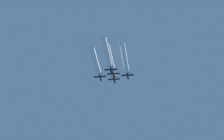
{
  "coord_description": "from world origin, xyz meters",
  "views": [
    {
      "loc": [
        28.73,
        -255.5,
        2.29
      ],
      "look_at": [
        -0.17,
        -9.7,
        146.03
      ],
      "focal_mm": 68.92,
      "sensor_mm": 36.0,
      "label": 1
    }
  ],
  "objects": [
    {
      "name": "jet_lead",
      "position": [
        -0.57,
        7.0,
        147.87
      ],
      "size": [
        8.39,
        12.22,
        2.94
      ],
      "color": "black"
    },
    {
      "name": "smoke_trail_left_wingman",
      "position": [
        -9.65,
        -21.41,
        146.76
      ],
      "size": [
        3.38,
        32.23,
        3.38
      ],
      "color": "white"
    },
    {
      "name": "jet_high_trail",
      "position": [
        -0.41,
        -13.93,
        143.6
      ],
      "size": [
        8.39,
        12.22,
        2.94
      ],
      "color": "black"
    },
    {
      "name": "jet_right_wingman",
      "position": [
        9.39,
        0.5,
        146.83
      ],
      "size": [
        8.39,
        12.22,
        2.94
      ],
      "color": "black"
    },
    {
      "name": "jet_left_wingman",
      "position": [
        -9.65,
        0.3,
        146.79
      ],
      "size": [
        8.39,
        12.22,
        2.94
      ],
      "color": "black"
    },
    {
      "name": "smoke_trail_lead",
      "position": [
        -0.57,
        -17.64,
        147.84
      ],
      "size": [
        3.38,
        38.09,
        3.38
      ],
      "color": "white"
    },
    {
      "name": "smoke_trail_slot",
      "position": [
        0.37,
        -26.18,
        145.18
      ],
      "size": [
        3.38,
        30.35,
        3.38
      ],
      "color": "white"
    },
    {
      "name": "smoke_trail_high_trail",
      "position": [
        -0.41,
        -35.94,
        143.57
      ],
      "size": [
        3.38,
        32.82,
        3.38
      ],
      "color": "white"
    },
    {
      "name": "jet_slot",
      "position": [
        0.37,
        -5.42,
        145.21
      ],
      "size": [
        8.39,
        12.22,
        2.94
      ],
      "color": "black"
    },
    {
      "name": "smoke_trail_right_wingman",
      "position": [
        9.39,
        -22.62,
        146.8
      ],
      "size": [
        3.38,
        35.05,
        3.38
      ],
      "color": "white"
    }
  ]
}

